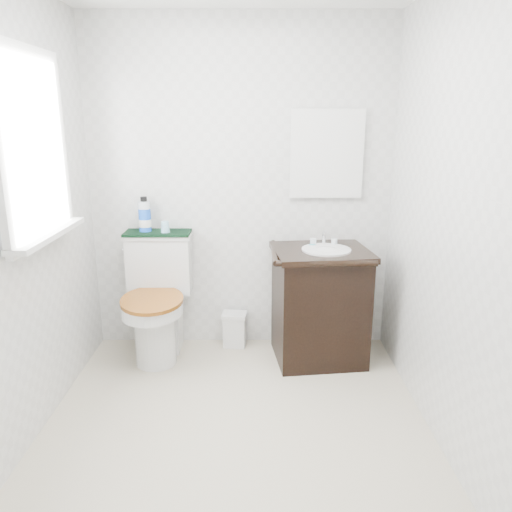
{
  "coord_description": "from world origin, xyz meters",
  "views": [
    {
      "loc": [
        0.11,
        -2.43,
        1.7
      ],
      "look_at": [
        0.11,
        0.75,
        0.82
      ],
      "focal_mm": 35.0,
      "sensor_mm": 36.0,
      "label": 1
    }
  ],
  "objects_px": {
    "toilet": "(158,305)",
    "trash_bin": "(235,329)",
    "mouthwash_bottle": "(145,216)",
    "cup": "(165,227)",
    "vanity": "(320,302)"
  },
  "relations": [
    {
      "from": "trash_bin",
      "to": "cup",
      "type": "xyz_separation_m",
      "value": [
        -0.49,
        -0.04,
        0.81
      ]
    },
    {
      "from": "trash_bin",
      "to": "mouthwash_bottle",
      "type": "bearing_deg",
      "value": 179.56
    },
    {
      "from": "toilet",
      "to": "trash_bin",
      "type": "bearing_deg",
      "value": 13.99
    },
    {
      "from": "toilet",
      "to": "mouthwash_bottle",
      "type": "bearing_deg",
      "value": 122.05
    },
    {
      "from": "trash_bin",
      "to": "mouthwash_bottle",
      "type": "xyz_separation_m",
      "value": [
        -0.64,
        0.0,
        0.88
      ]
    },
    {
      "from": "vanity",
      "to": "cup",
      "type": "height_order",
      "value": "cup"
    },
    {
      "from": "cup",
      "to": "mouthwash_bottle",
      "type": "bearing_deg",
      "value": 164.68
    },
    {
      "from": "toilet",
      "to": "cup",
      "type": "distance_m",
      "value": 0.57
    },
    {
      "from": "mouthwash_bottle",
      "to": "cup",
      "type": "xyz_separation_m",
      "value": [
        0.15,
        -0.04,
        -0.07
      ]
    },
    {
      "from": "vanity",
      "to": "mouthwash_bottle",
      "type": "xyz_separation_m",
      "value": [
        -1.26,
        0.2,
        0.59
      ]
    },
    {
      "from": "trash_bin",
      "to": "mouthwash_bottle",
      "type": "distance_m",
      "value": 1.09
    },
    {
      "from": "trash_bin",
      "to": "mouthwash_bottle",
      "type": "relative_size",
      "value": 1.06
    },
    {
      "from": "toilet",
      "to": "trash_bin",
      "type": "distance_m",
      "value": 0.62
    },
    {
      "from": "toilet",
      "to": "trash_bin",
      "type": "height_order",
      "value": "toilet"
    },
    {
      "from": "mouthwash_bottle",
      "to": "cup",
      "type": "relative_size",
      "value": 3.13
    }
  ]
}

